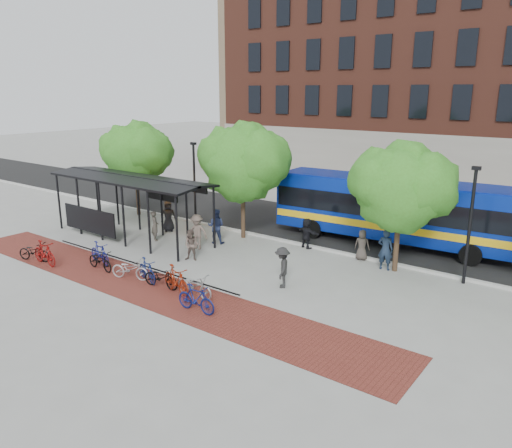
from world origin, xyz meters
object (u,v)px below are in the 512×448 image
Objects in this scene: lamp_post_left at (194,182)px; bike_10 at (195,285)px; bike_11 at (196,299)px; tree_a at (136,152)px; lamp_post_right at (470,222)px; bike_4 at (100,260)px; pedestrian_9 at (282,267)px; tree_c at (403,185)px; pedestrian_3 at (197,232)px; bus_shelter at (129,185)px; bus at (396,207)px; pedestrian_7 at (385,249)px; pedestrian_6 at (362,245)px; pedestrian_8 at (192,245)px; bike_0 at (34,252)px; bike_9 at (176,280)px; bike_8 at (161,277)px; pedestrian_5 at (307,233)px; bike_6 at (130,269)px; pedestrian_0 at (168,216)px; bike_3 at (100,253)px; pedestrian_1 at (155,226)px; tree_b at (245,159)px; bike_7 at (147,270)px; bike_1 at (44,253)px; pedestrian_2 at (216,226)px.

lamp_post_left is 2.72× the size of bike_10.
lamp_post_left is 2.87× the size of bike_11.
tree_a is at bearing 59.18° from bike_10.
lamp_post_right is 2.89× the size of bike_4.
bike_10 is at bearing -66.21° from pedestrian_9.
pedestrian_3 is at bearing -161.81° from tree_c.
bus_shelter is 5.62× the size of bike_10.
lamp_post_right is 6.01m from bus.
tree_a reaches higher than lamp_post_right.
pedestrian_7 is at bearing 14.98° from bus_shelter.
pedestrian_8 is at bearing 22.73° from pedestrian_6.
tree_c is 17.87m from bike_0.
bus_shelter is at bearing 78.00° from bike_9.
pedestrian_5 is (2.03, 8.46, 0.34)m from bike_8.
bike_6 is at bearing -40.05° from bus_shelter.
lamp_post_right is 20.28m from bike_0.
pedestrian_0 is at bearing -4.34° from pedestrian_6.
bike_3 is 1.16× the size of pedestrian_6.
lamp_post_right is at bearing -136.95° from pedestrian_1.
tree_b is 9.40m from bike_9.
pedestrian_6 is (12.21, 4.28, -2.24)m from bus_shelter.
bike_7 is at bearing -90.37° from bike_6.
lamp_post_right is 11.84m from bike_10.
tree_b is 9.38m from bike_4.
bike_9 reaches higher than bike_7.
bus_shelter reaches higher than pedestrian_7.
bike_10 is (-3.64, -11.79, -1.54)m from bus.
pedestrian_5 is (-0.81, 9.31, 0.28)m from bike_11.
bike_4 is 0.99× the size of bike_11.
bike_10 is (-5.42, -7.85, -3.56)m from tree_c.
bike_3 is at bearing -101.49° from pedestrian_9.
lamp_post_left is at bearing 6.95° from bike_6.
tree_a is 10.86m from bike_1.
tree_b reaches higher than pedestrian_1.
bike_8 is 5.44m from pedestrian_3.
pedestrian_2 is (-12.51, -2.05, -1.78)m from lamp_post_right.
lamp_post_left is at bearing -9.40° from pedestrian_7.
pedestrian_0 reaches higher than bike_7.
bike_3 reaches higher than bike_6.
pedestrian_5 is (7.46, 3.90, -0.03)m from pedestrian_1.
pedestrian_1 reaches higher than bike_8.
pedestrian_9 reaches higher than bike_1.
tree_b is 11.72m from bike_0.
pedestrian_3 is at bearing -11.51° from bike_6.
pedestrian_0 reaches higher than bike_10.
lamp_post_right is at bearing -1.08° from pedestrian_3.
bike_0 is at bearing -121.72° from tree_b.
bike_7 is at bearing -72.09° from bike_1.
bus_shelter reaches higher than pedestrian_3.
pedestrian_1 is 0.86× the size of pedestrian_7.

